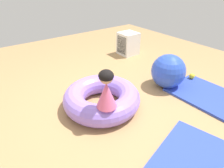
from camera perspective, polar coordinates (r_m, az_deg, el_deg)
ground_plane at (r=3.11m, az=-2.23°, el=-6.19°), size 8.00×8.00×0.00m
inflatable_cushion at (r=2.97m, az=-3.11°, el=-4.21°), size 1.20×1.20×0.33m
child_in_pink at (r=2.38m, az=-1.70°, el=-1.67°), size 0.29×0.29×0.53m
play_ball_yellow at (r=4.06m, az=22.92°, el=2.20°), size 0.11×0.11×0.11m
exercise_ball_large at (r=3.60m, az=16.57°, el=3.73°), size 0.62×0.62×0.62m
storage_cube at (r=4.99m, az=4.64°, el=12.00°), size 0.44×0.44×0.56m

